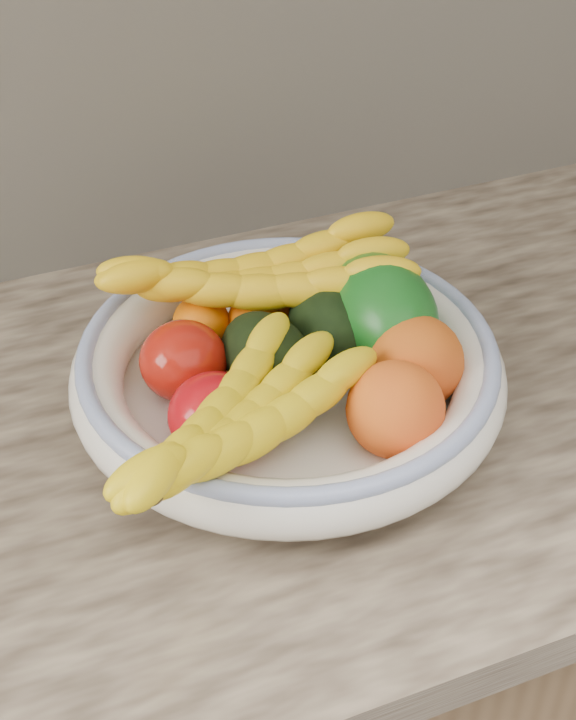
{
  "coord_description": "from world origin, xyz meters",
  "views": [
    {
      "loc": [
        -0.26,
        1.01,
        1.51
      ],
      "look_at": [
        0.0,
        1.66,
        0.96
      ],
      "focal_mm": 50.0,
      "sensor_mm": 36.0,
      "label": 1
    }
  ],
  "objects_px": {
    "banana_bunch_back": "(256,285)",
    "banana_bunch_front": "(236,430)",
    "fruit_bowl": "(288,370)",
    "green_mango": "(381,314)"
  },
  "relations": [
    {
      "from": "banana_bunch_front",
      "to": "banana_bunch_back",
      "type": "bearing_deg",
      "value": 31.0
    },
    {
      "from": "green_mango",
      "to": "banana_bunch_back",
      "type": "height_order",
      "value": "green_mango"
    },
    {
      "from": "green_mango",
      "to": "banana_bunch_front",
      "type": "bearing_deg",
      "value": -148.12
    },
    {
      "from": "green_mango",
      "to": "banana_bunch_back",
      "type": "distance_m",
      "value": 0.12
    },
    {
      "from": "green_mango",
      "to": "banana_bunch_front",
      "type": "xyz_separation_m",
      "value": [
        -0.18,
        -0.11,
        0.01
      ]
    },
    {
      "from": "fruit_bowl",
      "to": "banana_bunch_back",
      "type": "bearing_deg",
      "value": 88.94
    },
    {
      "from": "banana_bunch_back",
      "to": "banana_bunch_front",
      "type": "xyz_separation_m",
      "value": [
        -0.08,
        -0.18,
        -0.01
      ]
    },
    {
      "from": "green_mango",
      "to": "banana_bunch_front",
      "type": "height_order",
      "value": "green_mango"
    },
    {
      "from": "fruit_bowl",
      "to": "banana_bunch_back",
      "type": "distance_m",
      "value": 0.09
    },
    {
      "from": "banana_bunch_back",
      "to": "banana_bunch_front",
      "type": "relative_size",
      "value": 1.07
    }
  ]
}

